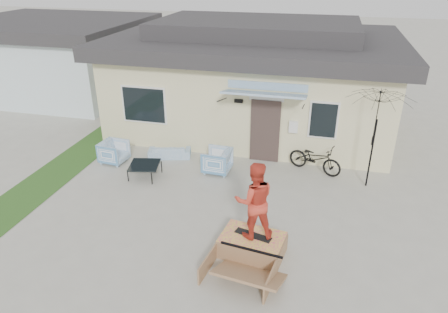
% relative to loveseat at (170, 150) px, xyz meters
% --- Properties ---
extents(ground, '(90.00, 90.00, 0.00)m').
position_rel_loveseat_xyz_m(ground, '(2.15, -3.93, -0.28)').
color(ground, '#A09D90').
rests_on(ground, ground).
extents(grass_strip, '(1.40, 8.00, 0.01)m').
position_rel_loveseat_xyz_m(grass_strip, '(-3.05, -1.93, -0.27)').
color(grass_strip, '#264D1C').
rests_on(grass_strip, ground).
extents(house, '(10.80, 8.49, 4.10)m').
position_rel_loveseat_xyz_m(house, '(2.15, 4.07, 1.67)').
color(house, beige).
rests_on(house, ground).
extents(neighbor_house, '(8.60, 7.60, 3.50)m').
position_rel_loveseat_xyz_m(neighbor_house, '(-8.35, 6.07, 1.51)').
color(neighbor_house, silver).
rests_on(neighbor_house, ground).
extents(loveseat, '(1.47, 0.76, 0.55)m').
position_rel_loveseat_xyz_m(loveseat, '(0.00, 0.00, 0.00)').
color(loveseat, teal).
rests_on(loveseat, ground).
extents(armchair_left, '(0.81, 0.86, 0.81)m').
position_rel_loveseat_xyz_m(armchair_left, '(-1.63, -0.81, 0.13)').
color(armchair_left, teal).
rests_on(armchair_left, ground).
extents(armchair_right, '(0.81, 0.86, 0.85)m').
position_rel_loveseat_xyz_m(armchair_right, '(1.84, -0.64, 0.15)').
color(armchair_right, teal).
rests_on(armchair_right, ground).
extents(coffee_table, '(1.04, 1.04, 0.43)m').
position_rel_loveseat_xyz_m(coffee_table, '(-0.22, -1.51, -0.06)').
color(coffee_table, black).
rests_on(coffee_table, ground).
extents(bicycle, '(1.84, 1.20, 1.11)m').
position_rel_loveseat_xyz_m(bicycle, '(4.82, 0.14, 0.28)').
color(bicycle, black).
rests_on(bicycle, ground).
extents(patio_umbrella, '(2.34, 2.26, 2.20)m').
position_rel_loveseat_xyz_m(patio_umbrella, '(6.38, -0.40, 1.47)').
color(patio_umbrella, black).
rests_on(patio_umbrella, ground).
extents(skate_ramp, '(1.63, 2.03, 0.46)m').
position_rel_loveseat_xyz_m(skate_ramp, '(3.66, -4.32, -0.04)').
color(skate_ramp, olive).
rests_on(skate_ramp, ground).
extents(skateboard, '(0.89, 0.43, 0.05)m').
position_rel_loveseat_xyz_m(skateboard, '(3.67, -4.27, 0.22)').
color(skateboard, black).
rests_on(skateboard, skate_ramp).
extents(skater, '(1.06, 0.94, 1.81)m').
position_rel_loveseat_xyz_m(skater, '(3.67, -4.27, 1.15)').
color(skater, red).
rests_on(skater, skateboard).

